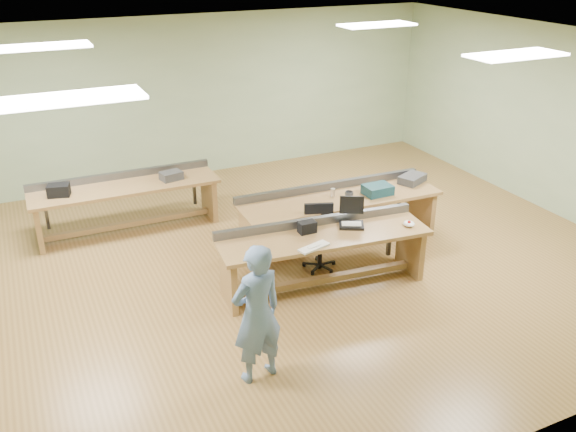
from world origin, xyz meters
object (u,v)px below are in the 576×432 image
object	(u,v)px
workbench_mid	(339,208)
mug	(349,195)
workbench_front	(323,248)
parts_bin_grey	(412,179)
workbench_back	(126,196)
camera_bag	(307,227)
person	(257,314)
task_chair	(320,245)
laptop_base	(351,225)
parts_bin_teal	(378,190)
drinks_can	(333,193)

from	to	relation	value
workbench_mid	mug	size ratio (longest dim) A/B	24.45
workbench_front	parts_bin_grey	world-z (taller)	parts_bin_grey
workbench_back	camera_bag	bearing A→B (deg)	-55.46
person	mug	size ratio (longest dim) A/B	12.34
parts_bin_grey	task_chair	bearing A→B (deg)	-163.46
laptop_base	parts_bin_teal	xyz separation A→B (m)	(0.92, 0.80, 0.05)
camera_bag	task_chair	size ratio (longest dim) A/B	0.25
camera_bag	laptop_base	bearing A→B (deg)	-7.99
mug	parts_bin_teal	bearing A→B (deg)	-7.32
mug	person	bearing A→B (deg)	-136.52
workbench_back	task_chair	xyz separation A→B (m)	(2.17, -2.37, -0.23)
workbench_back	mug	xyz separation A→B (m)	(2.88, -1.92, 0.24)
camera_bag	drinks_can	size ratio (longest dim) A/B	1.77
workbench_mid	drinks_can	size ratio (longest dim) A/B	24.38
task_chair	drinks_can	size ratio (longest dim) A/B	7.12
parts_bin_grey	drinks_can	world-z (taller)	drinks_can
workbench_front	drinks_can	distance (m)	1.29
laptop_base	parts_bin_grey	bearing A→B (deg)	58.12
workbench_front	mug	xyz separation A→B (m)	(0.91, 0.91, 0.25)
workbench_mid	workbench_front	bearing A→B (deg)	-126.94
task_chair	drinks_can	distance (m)	0.92
camera_bag	drinks_can	xyz separation A→B (m)	(0.88, 0.91, -0.01)
workbench_mid	mug	xyz separation A→B (m)	(0.11, -0.09, 0.24)
camera_bag	task_chair	bearing A→B (deg)	41.41
workbench_front	workbench_back	world-z (taller)	same
camera_bag	parts_bin_grey	world-z (taller)	camera_bag
camera_bag	drinks_can	world-z (taller)	camera_bag
person	drinks_can	xyz separation A→B (m)	(2.20, 2.41, 0.04)
parts_bin_teal	mug	bearing A→B (deg)	172.68
workbench_back	person	world-z (taller)	person
mug	drinks_can	xyz separation A→B (m)	(-0.19, 0.14, 0.01)
laptop_base	mug	size ratio (longest dim) A/B	2.55
parts_bin_teal	drinks_can	bearing A→B (deg)	163.09
workbench_mid	task_chair	world-z (taller)	task_chair
workbench_back	laptop_base	bearing A→B (deg)	-48.27
workbench_front	workbench_mid	bearing A→B (deg)	57.02
workbench_mid	task_chair	size ratio (longest dim) A/B	3.43
workbench_back	drinks_can	xyz separation A→B (m)	(2.69, -1.78, 0.26)
workbench_back	parts_bin_teal	distance (m)	3.88
mug	task_chair	bearing A→B (deg)	-147.70
camera_bag	mug	bearing A→B (deg)	35.66
parts_bin_teal	workbench_back	bearing A→B (deg)	149.36
person	camera_bag	world-z (taller)	person
parts_bin_teal	drinks_can	distance (m)	0.68
workbench_front	laptop_base	distance (m)	0.50
workbench_mid	parts_bin_grey	world-z (taller)	parts_bin_grey
person	mug	bearing A→B (deg)	-146.38
workbench_front	mug	world-z (taller)	workbench_front
workbench_mid	laptop_base	size ratio (longest dim) A/B	9.59
laptop_base	drinks_can	bearing A→B (deg)	102.68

